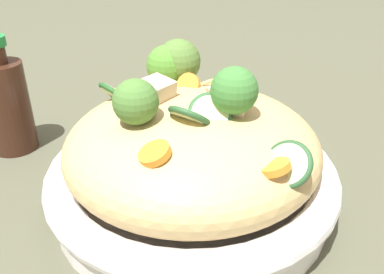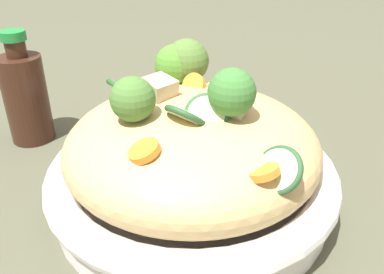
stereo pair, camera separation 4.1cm
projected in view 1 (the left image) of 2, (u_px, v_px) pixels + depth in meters
ground_plane at (192, 201)px, 0.45m from camera, size 3.00×3.00×0.00m
serving_bowl at (192, 180)px, 0.43m from camera, size 0.30×0.30×0.05m
noodle_heap at (192, 145)px, 0.41m from camera, size 0.26×0.26×0.10m
broccoli_florets at (179, 76)px, 0.41m from camera, size 0.13×0.17×0.07m
carrot_coins at (172, 108)px, 0.40m from camera, size 0.12×0.24×0.04m
zucchini_slices at (191, 119)px, 0.38m from camera, size 0.16×0.22×0.06m
chicken_chunks at (203, 98)px, 0.39m from camera, size 0.10×0.09×0.03m
soy_sauce_bottle at (7, 104)px, 0.52m from camera, size 0.06×0.06×0.15m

